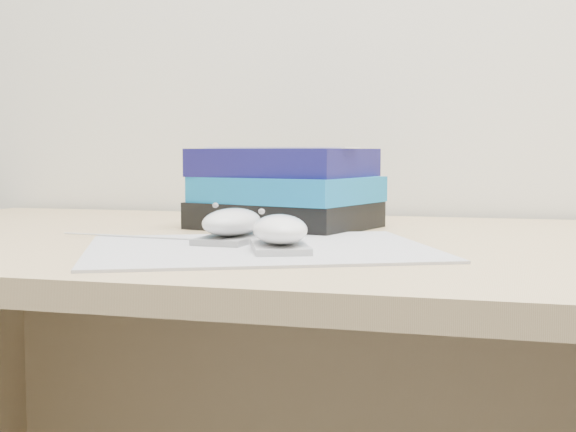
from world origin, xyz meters
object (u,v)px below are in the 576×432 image
(desk, at_px, (368,399))
(pouch, at_px, (241,190))
(mouse_rear, at_px, (232,225))
(mouse_front, at_px, (280,232))
(book_stack, at_px, (285,189))

(desk, relative_size, pouch, 10.95)
(desk, distance_m, mouse_rear, 0.34)
(mouse_front, height_order, book_stack, book_stack)
(mouse_front, bearing_deg, desk, 73.74)
(mouse_rear, relative_size, pouch, 0.82)
(mouse_rear, xyz_separation_m, pouch, (-0.07, 0.25, 0.03))
(mouse_rear, bearing_deg, mouse_front, -39.51)
(mouse_front, distance_m, pouch, 0.35)
(book_stack, xyz_separation_m, pouch, (-0.08, 0.03, -0.00))
(desk, bearing_deg, pouch, 157.22)
(pouch, bearing_deg, book_stack, -17.50)
(mouse_front, relative_size, book_stack, 0.44)
(book_stack, bearing_deg, mouse_front, -75.51)
(mouse_rear, distance_m, mouse_front, 0.11)
(book_stack, bearing_deg, mouse_rear, -91.74)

